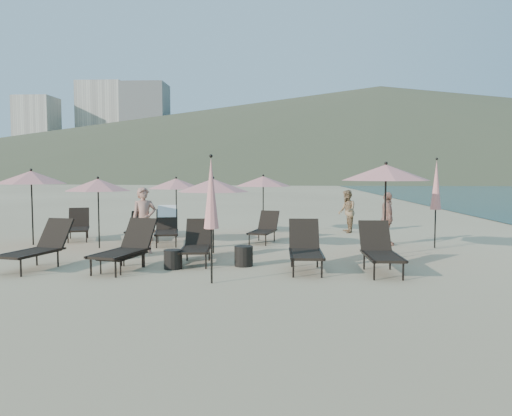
# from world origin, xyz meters

# --- Properties ---
(ground) EXTENTS (800.00, 800.00, 0.00)m
(ground) POSITION_xyz_m (0.00, 0.00, 0.00)
(ground) COLOR #D6BA8C
(ground) RESTS_ON ground
(volcanic_headland) EXTENTS (690.00, 690.00, 55.00)m
(volcanic_headland) POSITION_xyz_m (71.37, 302.62, 26.49)
(volcanic_headland) COLOR brown
(volcanic_headland) RESTS_ON ground
(hotel_skyline) EXTENTS (109.00, 82.00, 55.00)m
(hotel_skyline) POSITION_xyz_m (-93.62, 271.21, 24.18)
(hotel_skyline) COLOR beige
(hotel_skyline) RESTS_ON ground
(lounger_0) EXTENTS (1.11, 1.95, 1.06)m
(lounger_0) POSITION_xyz_m (-4.74, -0.30, 0.49)
(lounger_0) COLOR black
(lounger_0) RESTS_ON ground
(lounger_1) EXTENTS (0.88, 1.58, 0.86)m
(lounger_1) POSITION_xyz_m (-2.75, -0.22, 0.40)
(lounger_1) COLOR black
(lounger_1) RESTS_ON ground
(lounger_2) EXTENTS (1.12, 1.97, 1.07)m
(lounger_2) POSITION_xyz_m (-2.78, -0.27, 0.50)
(lounger_2) COLOR black
(lounger_2) RESTS_ON ground
(lounger_3) EXTENTS (0.78, 1.76, 0.98)m
(lounger_3) POSITION_xyz_m (-1.34, 0.60, 0.46)
(lounger_3) COLOR black
(lounger_3) RESTS_ON ground
(lounger_4) EXTENTS (0.72, 1.84, 1.05)m
(lounger_4) POSITION_xyz_m (1.18, -0.11, 0.49)
(lounger_4) COLOR black
(lounger_4) RESTS_ON ground
(lounger_5) EXTENTS (0.72, 1.82, 1.04)m
(lounger_5) POSITION_xyz_m (2.77, -0.30, 0.49)
(lounger_5) COLOR black
(lounger_5) RESTS_ON ground
(lounger_6) EXTENTS (1.18, 1.81, 0.97)m
(lounger_6) POSITION_xyz_m (-5.82, 4.48, 0.46)
(lounger_6) COLOR black
(lounger_6) RESTS_ON ground
(lounger_7) EXTENTS (0.77, 1.58, 0.87)m
(lounger_7) POSITION_xyz_m (-3.92, 4.52, 0.41)
(lounger_7) COLOR black
(lounger_7) RESTS_ON ground
(lounger_8) EXTENTS (1.01, 1.89, 1.12)m
(lounger_8) POSITION_xyz_m (-2.81, 3.77, 0.53)
(lounger_8) COLOR black
(lounger_8) RESTS_ON ground
(lounger_9) EXTENTS (0.97, 1.71, 0.93)m
(lounger_9) POSITION_xyz_m (0.13, 4.20, 0.43)
(lounger_9) COLOR black
(lounger_9) RESTS_ON ground
(umbrella_open_0) EXTENTS (1.88, 1.88, 2.02)m
(umbrella_open_0) POSITION_xyz_m (-4.49, 2.72, 1.79)
(umbrella_open_0) COLOR black
(umbrella_open_0) RESTS_ON ground
(umbrella_open_1) EXTENTS (1.89, 1.89, 2.03)m
(umbrella_open_1) POSITION_xyz_m (-1.15, 2.01, 1.80)
(umbrella_open_1) COLOR black
(umbrella_open_1) RESTS_ON ground
(umbrella_open_2) EXTENTS (2.24, 2.24, 2.41)m
(umbrella_open_2) POSITION_xyz_m (3.30, 1.83, 2.13)
(umbrella_open_2) COLOR black
(umbrella_open_2) RESTS_ON ground
(umbrella_open_3) EXTENTS (1.86, 1.86, 2.00)m
(umbrella_open_3) POSITION_xyz_m (-2.83, 5.28, 1.77)
(umbrella_open_3) COLOR black
(umbrella_open_3) RESTS_ON ground
(umbrella_open_4) EXTENTS (1.93, 1.93, 2.08)m
(umbrella_open_4) POSITION_xyz_m (0.01, 6.27, 1.84)
(umbrella_open_4) COLOR black
(umbrella_open_4) RESTS_ON ground
(umbrella_open_5) EXTENTS (2.09, 2.09, 2.25)m
(umbrella_open_5) POSITION_xyz_m (-6.68, 3.24, 1.99)
(umbrella_open_5) COLOR black
(umbrella_open_5) RESTS_ON ground
(umbrella_closed_0) EXTENTS (0.29, 0.29, 2.47)m
(umbrella_closed_0) POSITION_xyz_m (-0.68, -1.59, 1.72)
(umbrella_closed_0) COLOR black
(umbrella_closed_0) RESTS_ON ground
(umbrella_closed_1) EXTENTS (0.30, 0.30, 2.55)m
(umbrella_closed_1) POSITION_xyz_m (4.99, 3.25, 1.77)
(umbrella_closed_1) COLOR black
(umbrella_closed_1) RESTS_ON ground
(side_table_0) EXTENTS (0.40, 0.40, 0.42)m
(side_table_0) POSITION_xyz_m (-1.74, -0.20, 0.21)
(side_table_0) COLOR black
(side_table_0) RESTS_ON ground
(side_table_1) EXTENTS (0.43, 0.43, 0.46)m
(side_table_1) POSITION_xyz_m (-0.20, 0.22, 0.23)
(side_table_1) COLOR black
(side_table_1) RESTS_ON ground
(beachgoer_a) EXTENTS (0.75, 0.64, 1.75)m
(beachgoer_a) POSITION_xyz_m (-2.96, 1.89, 0.87)
(beachgoer_a) COLOR #AF755F
(beachgoer_a) RESTS_ON ground
(beachgoer_b) EXTENTS (0.62, 0.77, 1.52)m
(beachgoer_b) POSITION_xyz_m (2.97, 6.82, 0.76)
(beachgoer_b) COLOR #926F4B
(beachgoer_b) RESTS_ON ground
(beachgoer_c) EXTENTS (0.39, 0.92, 1.57)m
(beachgoer_c) POSITION_xyz_m (3.76, 3.76, 0.79)
(beachgoer_c) COLOR tan
(beachgoer_c) RESTS_ON ground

